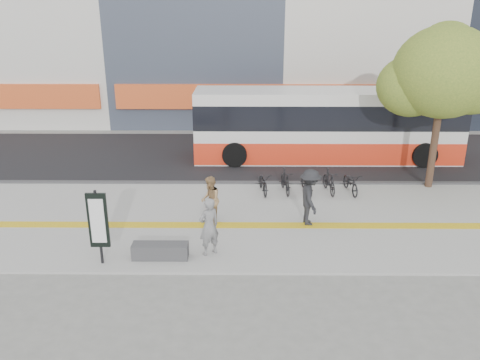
{
  "coord_description": "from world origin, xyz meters",
  "views": [
    {
      "loc": [
        -0.21,
        -13.58,
        7.0
      ],
      "look_at": [
        -0.33,
        2.0,
        1.31
      ],
      "focal_mm": 36.39,
      "sensor_mm": 36.0,
      "label": 1
    }
  ],
  "objects_px": {
    "bench": "(160,251)",
    "signboard": "(98,222)",
    "street_tree": "(442,74)",
    "pedestrian_dark": "(310,197)",
    "bus": "(326,127)",
    "pedestrian_tan": "(210,200)",
    "seated_woman": "(209,227)"
  },
  "relations": [
    {
      "from": "street_tree",
      "to": "bench",
      "type": "bearing_deg",
      "value": -148.38
    },
    {
      "from": "bus",
      "to": "signboard",
      "type": "bearing_deg",
      "value": -128.02
    },
    {
      "from": "seated_woman",
      "to": "pedestrian_dark",
      "type": "relative_size",
      "value": 0.92
    },
    {
      "from": "pedestrian_tan",
      "to": "street_tree",
      "type": "bearing_deg",
      "value": 110.3
    },
    {
      "from": "signboard",
      "to": "pedestrian_tan",
      "type": "xyz_separation_m",
      "value": [
        2.88,
        2.78,
        -0.49
      ]
    },
    {
      "from": "signboard",
      "to": "pedestrian_tan",
      "type": "distance_m",
      "value": 4.03
    },
    {
      "from": "signboard",
      "to": "seated_woman",
      "type": "xyz_separation_m",
      "value": [
        2.99,
        0.57,
        -0.41
      ]
    },
    {
      "from": "pedestrian_tan",
      "to": "seated_woman",
      "type": "bearing_deg",
      "value": 0.46
    },
    {
      "from": "bus",
      "to": "bench",
      "type": "bearing_deg",
      "value": -122.68
    },
    {
      "from": "street_tree",
      "to": "bus",
      "type": "height_order",
      "value": "street_tree"
    },
    {
      "from": "bench",
      "to": "street_tree",
      "type": "bearing_deg",
      "value": 31.62
    },
    {
      "from": "signboard",
      "to": "pedestrian_dark",
      "type": "xyz_separation_m",
      "value": [
        6.16,
        2.66,
        -0.34
      ]
    },
    {
      "from": "pedestrian_tan",
      "to": "bus",
      "type": "bearing_deg",
      "value": 143.28
    },
    {
      "from": "signboard",
      "to": "seated_woman",
      "type": "bearing_deg",
      "value": 10.74
    },
    {
      "from": "bench",
      "to": "pedestrian_dark",
      "type": "xyz_separation_m",
      "value": [
        4.56,
        2.36,
        0.72
      ]
    },
    {
      "from": "bench",
      "to": "pedestrian_tan",
      "type": "distance_m",
      "value": 2.84
    },
    {
      "from": "street_tree",
      "to": "pedestrian_tan",
      "type": "xyz_separation_m",
      "value": [
        -8.5,
        -3.55,
        -3.64
      ]
    },
    {
      "from": "signboard",
      "to": "bench",
      "type": "bearing_deg",
      "value": 10.81
    },
    {
      "from": "signboard",
      "to": "bus",
      "type": "bearing_deg",
      "value": 51.98
    },
    {
      "from": "bench",
      "to": "signboard",
      "type": "height_order",
      "value": "signboard"
    },
    {
      "from": "bus",
      "to": "seated_woman",
      "type": "height_order",
      "value": "bus"
    },
    {
      "from": "street_tree",
      "to": "pedestrian_dark",
      "type": "bearing_deg",
      "value": -144.95
    },
    {
      "from": "street_tree",
      "to": "pedestrian_tan",
      "type": "relative_size",
      "value": 3.96
    },
    {
      "from": "pedestrian_dark",
      "to": "pedestrian_tan",
      "type": "bearing_deg",
      "value": 82.53
    },
    {
      "from": "bench",
      "to": "bus",
      "type": "bearing_deg",
      "value": 57.32
    },
    {
      "from": "bench",
      "to": "pedestrian_dark",
      "type": "distance_m",
      "value": 5.18
    },
    {
      "from": "pedestrian_tan",
      "to": "pedestrian_dark",
      "type": "height_order",
      "value": "pedestrian_dark"
    },
    {
      "from": "bench",
      "to": "pedestrian_dark",
      "type": "bearing_deg",
      "value": 27.34
    },
    {
      "from": "seated_woman",
      "to": "signboard",
      "type": "bearing_deg",
      "value": -23.33
    },
    {
      "from": "seated_woman",
      "to": "pedestrian_dark",
      "type": "height_order",
      "value": "pedestrian_dark"
    },
    {
      "from": "signboard",
      "to": "street_tree",
      "type": "xyz_separation_m",
      "value": [
        11.38,
        6.33,
        3.15
      ]
    },
    {
      "from": "bench",
      "to": "pedestrian_tan",
      "type": "relative_size",
      "value": 1.0
    }
  ]
}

